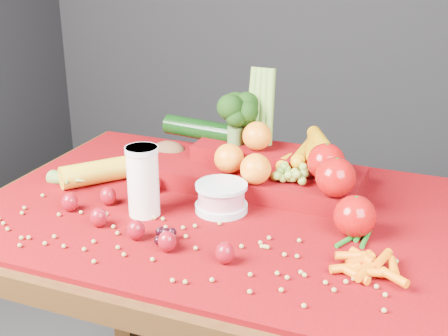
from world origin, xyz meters
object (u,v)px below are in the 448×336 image
at_px(produce_mound, 265,163).
at_px(yogurt_bowl, 221,196).
at_px(table, 221,250).
at_px(milk_glass, 143,179).

bearing_deg(produce_mound, yogurt_bowl, -105.64).
bearing_deg(table, produce_mound, 70.85).
distance_m(milk_glass, produce_mound, 0.31).
height_order(milk_glass, produce_mound, produce_mound).
bearing_deg(milk_glass, yogurt_bowl, 28.28).
relative_size(yogurt_bowl, produce_mound, 0.19).
distance_m(yogurt_bowl, produce_mound, 0.17).
bearing_deg(milk_glass, table, 32.95).
xyz_separation_m(table, yogurt_bowl, (0.01, -0.01, 0.14)).
distance_m(table, produce_mound, 0.23).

